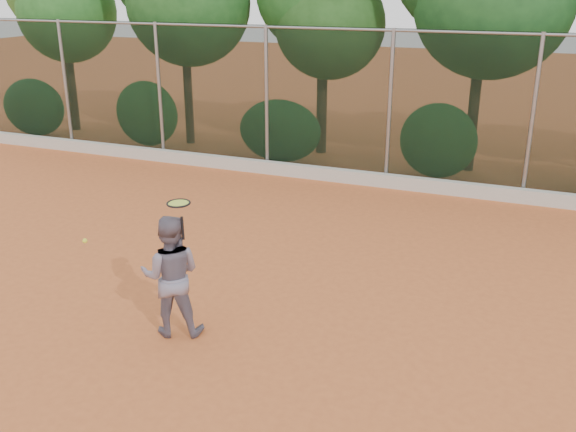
% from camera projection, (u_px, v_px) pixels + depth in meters
% --- Properties ---
extents(ground, '(80.00, 80.00, 0.00)m').
position_uv_depth(ground, '(261.00, 325.00, 8.80)').
color(ground, '#CC6430').
rests_on(ground, ground).
extents(concrete_curb, '(24.00, 0.20, 0.30)m').
position_uv_depth(concrete_curb, '(384.00, 180.00, 14.68)').
color(concrete_curb, beige).
rests_on(concrete_curb, ground).
extents(tennis_player, '(0.98, 0.88, 1.66)m').
position_uv_depth(tennis_player, '(171.00, 276.00, 8.34)').
color(tennis_player, slate).
rests_on(tennis_player, ground).
extents(chainlink_fence, '(24.09, 0.09, 3.50)m').
position_uv_depth(chainlink_fence, '(390.00, 105.00, 14.25)').
color(chainlink_fence, black).
rests_on(chainlink_fence, ground).
extents(tennis_racket, '(0.33, 0.33, 0.52)m').
position_uv_depth(tennis_racket, '(179.00, 206.00, 7.91)').
color(tennis_racket, black).
rests_on(tennis_racket, ground).
extents(tennis_ball_in_flight, '(0.06, 0.06, 0.06)m').
position_uv_depth(tennis_ball_in_flight, '(85.00, 241.00, 7.98)').
color(tennis_ball_in_flight, '#E8F136').
rests_on(tennis_ball_in_flight, ground).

